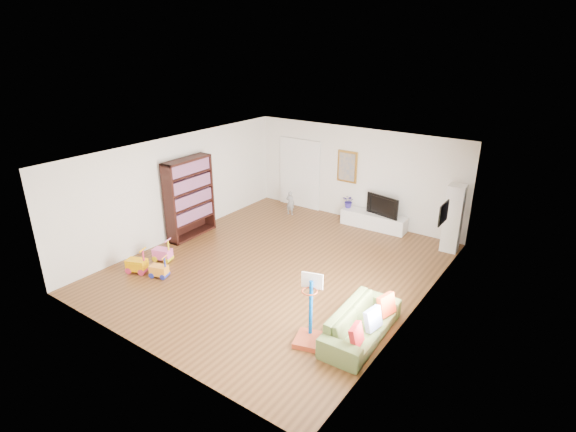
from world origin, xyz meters
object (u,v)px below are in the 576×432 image
Objects in this scene: bookshelf at (189,198)px; basketball_hoop at (308,311)px; media_console at (374,221)px; sofa at (362,323)px.

bookshelf reaches higher than basketball_hoop.
media_console is 5.10m from bookshelf.
basketball_hoop reaches higher than sofa.
sofa is at bearing 28.03° from basketball_hoop.
basketball_hoop is at bearing -23.86° from bookshelf.
media_console is 0.87× the size of bookshelf.
basketball_hoop is (1.29, -5.39, 0.42)m from media_console.
basketball_hoop is (5.08, -2.08, -0.42)m from bookshelf.
sofa is 1.53× the size of basketball_hoop.
bookshelf is 1.66× the size of basketball_hoop.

